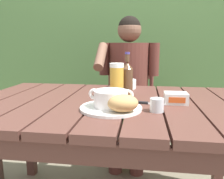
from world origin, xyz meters
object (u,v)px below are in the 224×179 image
bread_roll (123,103)px  diner_bowl (125,84)px  table_knife (148,103)px  water_glass_small (157,105)px  person_eating (128,81)px  beer_glass (117,80)px  soup_bowl (111,98)px  butter_tub (176,98)px  chair_near_diner (129,106)px  serving_plate (111,108)px  beer_bottle (127,78)px

bread_roll → diner_bowl: 0.57m
table_knife → water_glass_small: bearing=-73.4°
person_eating → bread_roll: person_eating is taller
beer_glass → water_glass_small: beer_glass is taller
soup_bowl → table_knife: soup_bowl is taller
person_eating → table_knife: (0.15, -0.73, 0.01)m
butter_tub → chair_near_diner: bearing=107.2°
butter_tub → bread_roll: bearing=-138.6°
serving_plate → butter_tub: bearing=25.3°
soup_bowl → butter_tub: soup_bowl is taller
chair_near_diner → table_knife: 0.98m
serving_plate → beer_glass: size_ratio=1.48×
chair_near_diner → beer_glass: size_ratio=4.78×
chair_near_diner → beer_glass: bearing=-91.7°
bread_roll → beer_glass: bearing=101.5°
beer_bottle → water_glass_small: 0.35m
bread_roll → water_glass_small: bearing=23.7°
butter_tub → table_knife: 0.14m
serving_plate → beer_bottle: (0.05, 0.30, 0.09)m
beer_bottle → butter_tub: 0.31m
soup_bowl → table_knife: (0.17, 0.11, -0.05)m
person_eating → butter_tub: person_eating is taller
table_knife → diner_bowl: (-0.14, 0.39, 0.03)m
soup_bowl → beer_bottle: (0.05, 0.30, 0.05)m
beer_glass → water_glass_small: size_ratio=3.10×
soup_bowl → beer_bottle: 0.31m
butter_tub → soup_bowl: bearing=-154.7°
serving_plate → bread_roll: size_ratio=1.84×
beer_glass → soup_bowl: bearing=-89.7°
bread_roll → beer_bottle: beer_bottle is taller
soup_bowl → beer_glass: 0.24m
bread_roll → diner_bowl: bearing=93.8°
chair_near_diner → person_eating: 0.34m
serving_plate → bread_roll: bearing=-49.4°
bread_roll → table_knife: 0.22m
soup_bowl → beer_glass: size_ratio=1.08×
person_eating → diner_bowl: bearing=-89.5°
person_eating → beer_glass: (-0.02, -0.61, 0.10)m
soup_bowl → water_glass_small: size_ratio=3.34×
soup_bowl → bread_roll: soup_bowl is taller
water_glass_small → diner_bowl: same height
soup_bowl → beer_bottle: beer_bottle is taller
person_eating → table_knife: size_ratio=8.70×
butter_tub → water_glass_small: bearing=-123.6°
butter_tub → table_knife: bearing=-167.8°
chair_near_diner → table_knife: chair_near_diner is taller
water_glass_small → table_knife: size_ratio=0.43×
beer_bottle → diner_bowl: beer_bottle is taller
person_eating → water_glass_small: size_ratio=20.47×
person_eating → beer_glass: size_ratio=6.60×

